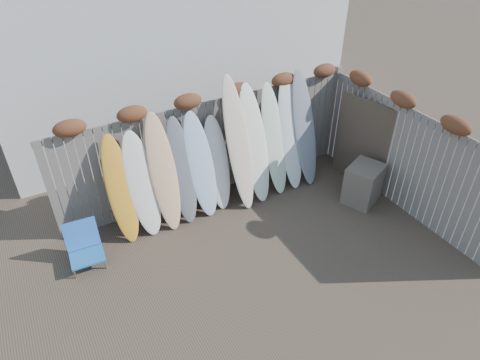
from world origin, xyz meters
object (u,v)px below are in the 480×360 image
beach_chair (84,245)px  wooden_crate (363,184)px  lattice_panel (363,143)px  surfboard_0 (121,190)px

beach_chair → wooden_crate: 5.25m
lattice_panel → surfboard_0: 4.82m
wooden_crate → lattice_panel: bearing=54.8°
beach_chair → lattice_panel: (5.57, -0.40, 0.58)m
beach_chair → lattice_panel: size_ratio=0.40×
wooden_crate → surfboard_0: bearing=163.0°
lattice_panel → surfboard_0: (-4.76, 0.74, 0.04)m
wooden_crate → surfboard_0: size_ratio=0.40×
beach_chair → surfboard_0: bearing=23.0°
wooden_crate → lattice_panel: size_ratio=0.44×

